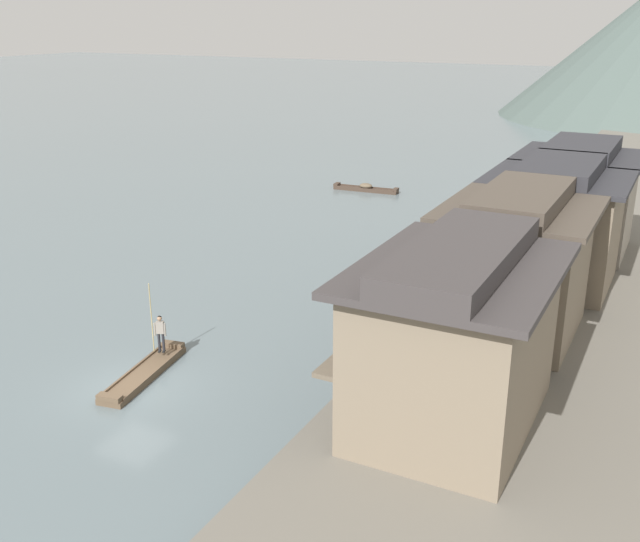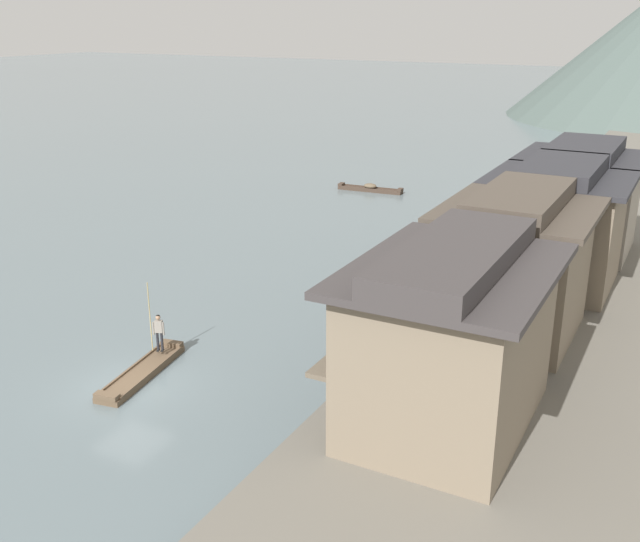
# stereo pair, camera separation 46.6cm
# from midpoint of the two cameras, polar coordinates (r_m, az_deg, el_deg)

# --- Properties ---
(ground_plane) EXTENTS (400.00, 400.00, 0.00)m
(ground_plane) POSITION_cam_midpoint_polar(r_m,az_deg,el_deg) (29.51, -14.99, -8.85)
(ground_plane) COLOR slate
(boat_foreground_poled) EXTENTS (1.88, 5.24, 0.43)m
(boat_foreground_poled) POSITION_cam_midpoint_polar(r_m,az_deg,el_deg) (30.21, -14.02, -7.77)
(boat_foreground_poled) COLOR brown
(boat_foreground_poled) RESTS_ON ground
(boatman_person) EXTENTS (0.51, 0.39, 3.04)m
(boatman_person) POSITION_cam_midpoint_polar(r_m,az_deg,el_deg) (30.80, -12.83, -4.46)
(boatman_person) COLOR black
(boatman_person) RESTS_ON boat_foreground_poled
(boat_moored_nearest) EXTENTS (1.64, 5.52, 0.70)m
(boat_moored_nearest) POSITION_cam_midpoint_polar(r_m,az_deg,el_deg) (44.73, 10.96, 1.59)
(boat_moored_nearest) COLOR brown
(boat_moored_nearest) RESTS_ON ground
(boat_moored_second) EXTENTS (1.16, 3.82, 0.71)m
(boat_moored_second) POSITION_cam_midpoint_polar(r_m,az_deg,el_deg) (68.30, 16.77, 7.27)
(boat_moored_second) COLOR #33281E
(boat_moored_second) RESTS_ON ground
(boat_moored_third) EXTENTS (5.49, 1.22, 0.65)m
(boat_moored_third) POSITION_cam_midpoint_polar(r_m,az_deg,el_deg) (60.11, 3.38, 6.44)
(boat_moored_third) COLOR #423328
(boat_moored_third) RESTS_ON ground
(boat_moored_far) EXTENTS (1.65, 4.09, 0.75)m
(boat_moored_far) POSITION_cam_midpoint_polar(r_m,az_deg,el_deg) (72.90, 17.27, 7.96)
(boat_moored_far) COLOR #33281E
(boat_moored_far) RESTS_ON ground
(house_waterfront_nearest) EXTENTS (6.22, 8.31, 6.14)m
(house_waterfront_nearest) POSITION_cam_midpoint_polar(r_m,az_deg,el_deg) (23.76, 9.93, -5.14)
(house_waterfront_nearest) COLOR #7F705B
(house_waterfront_nearest) RESTS_ON riverbank_right
(house_waterfront_second) EXTENTS (6.29, 7.00, 6.14)m
(house_waterfront_second) POSITION_cam_midpoint_polar(r_m,az_deg,el_deg) (31.20, 14.60, 0.55)
(house_waterfront_second) COLOR #7F705B
(house_waterfront_second) RESTS_ON riverbank_right
(house_waterfront_tall) EXTENTS (6.89, 6.68, 6.14)m
(house_waterfront_tall) POSITION_cam_midpoint_polar(r_m,az_deg,el_deg) (37.65, 17.47, 3.49)
(house_waterfront_tall) COLOR #7F705B
(house_waterfront_tall) RESTS_ON riverbank_right
(house_waterfront_narrow) EXTENTS (6.99, 6.66, 6.14)m
(house_waterfront_narrow) POSITION_cam_midpoint_polar(r_m,az_deg,el_deg) (43.77, 19.07, 5.46)
(house_waterfront_narrow) COLOR gray
(house_waterfront_narrow) RESTS_ON riverbank_right
(mooring_post_dock_near) EXTENTS (0.20, 0.20, 0.92)m
(mooring_post_dock_near) POSITION_cam_midpoint_polar(r_m,az_deg,el_deg) (30.48, 6.00, -4.49)
(mooring_post_dock_near) COLOR #473828
(mooring_post_dock_near) RESTS_ON riverbank_right
(mooring_post_dock_mid) EXTENTS (0.20, 0.20, 0.89)m
(mooring_post_dock_mid) POSITION_cam_midpoint_polar(r_m,az_deg,el_deg) (41.08, 12.07, 1.53)
(mooring_post_dock_mid) COLOR #473828
(mooring_post_dock_mid) RESTS_ON riverbank_right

